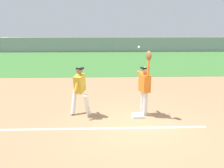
% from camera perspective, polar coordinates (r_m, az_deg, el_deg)
% --- Properties ---
extents(ground_plane, '(72.67, 72.67, 0.00)m').
position_cam_1_polar(ground_plane, '(7.34, 6.45, -10.39)').
color(ground_plane, '#A37A54').
extents(outfield_grass, '(54.78, 14.87, 0.01)m').
position_cam_1_polar(outfield_grass, '(21.53, 0.80, 5.96)').
color(outfield_grass, '#3D7533').
rests_on(outfield_grass, ground_plane).
extents(chalk_foul_line, '(12.00, 0.13, 0.01)m').
position_cam_1_polar(chalk_foul_line, '(7.68, -23.94, -10.40)').
color(chalk_foul_line, white).
rests_on(chalk_foul_line, ground_plane).
extents(first_base, '(0.40, 0.40, 0.08)m').
position_cam_1_polar(first_base, '(8.03, 6.49, -7.87)').
color(first_base, white).
rests_on(first_base, ground_plane).
extents(fielder, '(0.39, 0.88, 2.28)m').
position_cam_1_polar(fielder, '(7.93, 8.22, -0.01)').
color(fielder, silver).
rests_on(fielder, ground_plane).
extents(runner, '(0.76, 0.83, 1.72)m').
position_cam_1_polar(runner, '(7.91, -8.04, -0.96)').
color(runner, white).
rests_on(runner, ground_plane).
extents(baseball, '(0.07, 0.07, 0.07)m').
position_cam_1_polar(baseball, '(7.98, 6.71, 9.18)').
color(baseball, white).
extents(outfield_fence, '(54.86, 0.08, 1.81)m').
position_cam_1_polar(outfield_fence, '(28.82, 0.08, 9.81)').
color(outfield_fence, '#93999E').
rests_on(outfield_fence, ground_plane).
extents(parked_car_white, '(4.43, 2.17, 1.25)m').
position_cam_1_polar(parked_car_white, '(32.83, -5.32, 9.86)').
color(parked_car_white, white).
rests_on(parked_car_white, ground_plane).
extents(parked_car_silver, '(4.44, 2.19, 1.25)m').
position_cam_1_polar(parked_car_silver, '(32.95, 3.59, 9.91)').
color(parked_car_silver, '#B7B7BC').
rests_on(parked_car_silver, ground_plane).
extents(parked_car_black, '(4.42, 2.16, 1.25)m').
position_cam_1_polar(parked_car_black, '(34.36, 10.93, 9.86)').
color(parked_car_black, black).
rests_on(parked_car_black, ground_plane).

